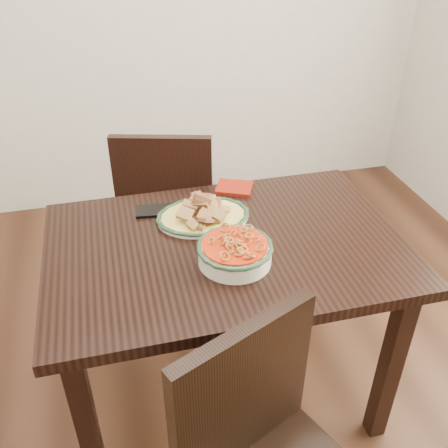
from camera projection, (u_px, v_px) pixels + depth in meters
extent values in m
plane|color=#311A0F|center=(208.00, 410.00, 1.98)|extent=(3.50, 3.50, 0.00)
cube|color=black|center=(225.00, 247.00, 1.65)|extent=(1.16, 0.78, 0.04)
cube|color=black|center=(89.00, 431.00, 1.50)|extent=(0.06, 0.06, 0.71)
cube|color=black|center=(390.00, 366.00, 1.71)|extent=(0.06, 0.06, 0.71)
cube|color=black|center=(85.00, 296.00, 2.00)|extent=(0.06, 0.06, 0.71)
cube|color=black|center=(318.00, 259.00, 2.21)|extent=(0.06, 0.06, 0.71)
cube|color=black|center=(172.00, 209.00, 2.42)|extent=(0.52, 0.52, 0.04)
cube|color=black|center=(209.00, 228.00, 2.68)|extent=(0.04, 0.04, 0.41)
cube|color=black|center=(146.00, 227.00, 2.69)|extent=(0.04, 0.04, 0.41)
cube|color=black|center=(205.00, 267.00, 2.40)|extent=(0.04, 0.04, 0.41)
cube|color=black|center=(135.00, 266.00, 2.41)|extent=(0.04, 0.04, 0.41)
cube|color=black|center=(163.00, 184.00, 2.13)|extent=(0.42, 0.15, 0.44)
cube|color=black|center=(243.00, 392.00, 1.24)|extent=(0.40, 0.21, 0.44)
ellipsoid|color=beige|center=(203.00, 217.00, 1.75)|extent=(0.32, 0.24, 0.02)
ellipsoid|color=gold|center=(203.00, 216.00, 1.75)|extent=(0.31, 0.23, 0.01)
torus|color=#17321B|center=(203.00, 215.00, 1.74)|extent=(0.25, 0.25, 0.01)
cylinder|color=#EBE2C6|center=(235.00, 254.00, 1.54)|extent=(0.23, 0.23, 0.06)
torus|color=#193721|center=(235.00, 247.00, 1.52)|extent=(0.24, 0.24, 0.02)
cylinder|color=#AC2307|center=(235.00, 245.00, 1.52)|extent=(0.20, 0.20, 0.01)
cube|color=black|center=(157.00, 211.00, 1.79)|extent=(0.16, 0.10, 0.01)
cube|color=maroon|center=(234.00, 188.00, 1.93)|extent=(0.17, 0.16, 0.01)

